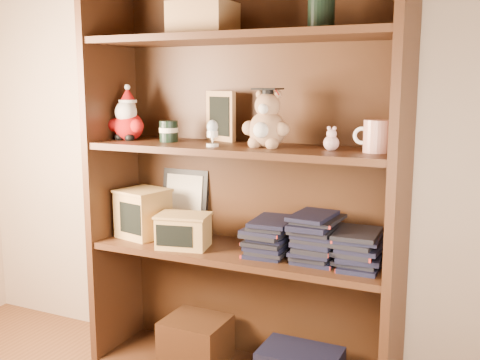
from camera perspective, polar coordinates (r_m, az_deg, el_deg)
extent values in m
cube|color=tan|center=(2.24, 2.35, 11.66)|extent=(3.00, 0.04, 2.50)
cube|color=#3D2211|center=(2.41, -12.72, 0.54)|extent=(0.03, 0.35, 1.60)
cube|color=#3D2211|center=(1.93, 15.92, -1.85)|extent=(0.03, 0.35, 1.60)
cube|color=#391F0F|center=(2.25, 1.79, 0.15)|extent=(1.20, 0.02, 1.60)
cube|color=#3D2211|center=(2.07, 0.00, 14.24)|extent=(1.14, 0.33, 0.02)
cube|color=#391F0F|center=(2.40, -4.50, -15.87)|extent=(0.25, 0.22, 0.18)
cube|color=#9E7547|center=(2.15, -3.77, 16.01)|extent=(0.22, 0.18, 0.12)
cylinder|color=black|center=(1.97, 8.25, 16.34)|extent=(0.09, 0.09, 0.11)
cube|color=#3D2211|center=(2.16, 0.00, -7.39)|extent=(1.14, 0.33, 0.02)
cube|color=#3D2211|center=(2.08, 0.00, 3.19)|extent=(1.14, 0.33, 0.02)
sphere|color=#A50F0F|center=(2.33, -11.25, 5.36)|extent=(0.12, 0.12, 0.12)
sphere|color=#A50F0F|center=(2.35, -12.60, 5.46)|extent=(0.06, 0.06, 0.06)
sphere|color=#A50F0F|center=(2.28, -10.44, 5.42)|extent=(0.06, 0.06, 0.06)
sphere|color=black|center=(2.33, -12.13, 4.27)|extent=(0.04, 0.04, 0.04)
sphere|color=black|center=(2.30, -11.15, 4.24)|extent=(0.04, 0.04, 0.04)
sphere|color=white|center=(2.32, -11.51, 6.79)|extent=(0.09, 0.09, 0.09)
sphere|color=#D8B293|center=(2.33, -11.31, 7.29)|extent=(0.06, 0.06, 0.06)
cone|color=#A50F0F|center=(2.32, -11.35, 8.50)|extent=(0.07, 0.07, 0.06)
sphere|color=white|center=(2.32, -11.38, 9.23)|extent=(0.02, 0.02, 0.02)
cylinder|color=white|center=(2.33, -11.33, 7.85)|extent=(0.07, 0.07, 0.01)
cylinder|color=black|center=(2.22, -7.25, 4.93)|extent=(0.07, 0.07, 0.08)
cylinder|color=beige|center=(2.22, -7.25, 5.06)|extent=(0.07, 0.07, 0.02)
cube|color=#9E7547|center=(2.24, -1.97, 6.50)|extent=(0.15, 0.07, 0.20)
cube|color=black|center=(2.22, -2.11, 6.48)|extent=(0.11, 0.05, 0.15)
cube|color=#9E7547|center=(2.27, -1.58, 4.48)|extent=(0.08, 0.08, 0.01)
cylinder|color=white|center=(2.05, -2.80, 3.57)|extent=(0.05, 0.05, 0.01)
cone|color=white|center=(2.04, -2.81, 4.13)|extent=(0.02, 0.02, 0.03)
cylinder|color=white|center=(2.04, -2.81, 4.69)|extent=(0.04, 0.04, 0.02)
ellipsoid|color=silver|center=(2.04, -2.82, 5.41)|extent=(0.04, 0.04, 0.05)
sphere|color=#A77C58|center=(2.03, 2.80, 5.13)|extent=(0.13, 0.13, 0.13)
sphere|color=white|center=(1.98, 2.16, 5.10)|extent=(0.06, 0.06, 0.06)
sphere|color=#A77C58|center=(2.04, 0.96, 5.30)|extent=(0.05, 0.05, 0.05)
sphere|color=#A77C58|center=(1.99, 4.26, 5.16)|extent=(0.05, 0.05, 0.05)
sphere|color=#A77C58|center=(2.01, 1.48, 3.81)|extent=(0.05, 0.05, 0.05)
sphere|color=#A77C58|center=(1.99, 3.26, 3.72)|extent=(0.05, 0.05, 0.05)
sphere|color=#A77C58|center=(2.02, 2.82, 7.57)|extent=(0.09, 0.09, 0.09)
sphere|color=white|center=(1.99, 2.39, 7.26)|extent=(0.04, 0.04, 0.04)
sphere|color=#A77C58|center=(2.05, 2.05, 8.68)|extent=(0.03, 0.03, 0.03)
sphere|color=#A77C58|center=(2.02, 3.83, 8.65)|extent=(0.03, 0.03, 0.03)
cylinder|color=black|center=(2.02, 2.83, 8.93)|extent=(0.04, 0.04, 0.02)
cube|color=black|center=(2.02, 2.83, 9.23)|extent=(0.09, 0.09, 0.01)
cylinder|color=#A50F0F|center=(1.99, 3.78, 8.91)|extent=(0.00, 0.04, 0.03)
sphere|color=#CA9C9D|center=(1.96, 9.26, 3.72)|extent=(0.05, 0.05, 0.05)
sphere|color=#CA9C9D|center=(1.95, 9.29, 4.65)|extent=(0.04, 0.04, 0.04)
sphere|color=#CA9C9D|center=(1.95, 9.03, 5.24)|extent=(0.01, 0.01, 0.01)
sphere|color=#CA9C9D|center=(1.95, 9.58, 5.21)|extent=(0.01, 0.01, 0.01)
cylinder|color=silver|center=(1.92, 13.69, 4.34)|extent=(0.09, 0.09, 0.11)
torus|color=white|center=(1.93, 12.27, 4.42)|extent=(0.06, 0.01, 0.06)
cube|color=black|center=(2.40, -5.62, -2.12)|extent=(0.21, 0.05, 0.27)
cube|color=beige|center=(2.39, -5.75, -2.17)|extent=(0.17, 0.04, 0.22)
cube|color=#B08848|center=(2.35, -9.81, -3.42)|extent=(0.21, 0.21, 0.19)
cube|color=black|center=(2.28, -11.06, -3.86)|extent=(0.12, 0.03, 0.12)
cube|color=#B08848|center=(2.33, -9.88, -1.10)|extent=(0.22, 0.22, 0.01)
cube|color=#B08848|center=(2.18, -5.76, -5.25)|extent=(0.21, 0.17, 0.12)
cube|color=black|center=(2.13, -6.71, -5.67)|extent=(0.14, 0.03, 0.08)
cube|color=#B08848|center=(2.17, -5.79, -3.60)|extent=(0.23, 0.18, 0.01)
cube|color=black|center=(2.11, 3.02, -7.26)|extent=(0.14, 0.20, 0.02)
cube|color=black|center=(2.11, 3.02, -6.85)|extent=(0.14, 0.20, 0.02)
cube|color=black|center=(2.10, 3.03, -6.43)|extent=(0.14, 0.20, 0.02)
cube|color=black|center=(2.10, 3.03, -6.01)|extent=(0.14, 0.20, 0.02)
cube|color=black|center=(2.09, 3.03, -5.59)|extent=(0.14, 0.20, 0.02)
cube|color=black|center=(2.09, 3.04, -5.17)|extent=(0.14, 0.20, 0.02)
cube|color=black|center=(2.09, 3.04, -4.74)|extent=(0.14, 0.20, 0.02)
cube|color=black|center=(2.08, 3.05, -4.32)|extent=(0.14, 0.20, 0.02)
cube|color=black|center=(2.08, 3.05, -3.89)|extent=(0.14, 0.20, 0.02)
cube|color=black|center=(2.05, 7.67, -7.83)|extent=(0.14, 0.20, 0.02)
cube|color=black|center=(2.05, 7.68, -7.41)|extent=(0.14, 0.20, 0.02)
cube|color=black|center=(2.05, 7.69, -6.98)|extent=(0.14, 0.20, 0.02)
cube|color=black|center=(2.04, 7.70, -6.55)|extent=(0.14, 0.20, 0.02)
cube|color=black|center=(2.04, 7.71, -6.12)|extent=(0.14, 0.20, 0.02)
cube|color=black|center=(2.03, 7.73, -5.68)|extent=(0.14, 0.20, 0.02)
cube|color=black|center=(2.03, 7.74, -5.25)|extent=(0.14, 0.20, 0.02)
cube|color=black|center=(2.02, 7.75, -4.81)|extent=(0.14, 0.20, 0.02)
cube|color=black|center=(2.02, 7.76, -4.37)|extent=(0.14, 0.20, 0.02)
cube|color=black|center=(2.02, 7.77, -3.93)|extent=(0.14, 0.20, 0.02)
cube|color=black|center=(2.01, 7.78, -3.49)|extent=(0.14, 0.20, 0.02)
cube|color=black|center=(2.02, 11.96, -8.31)|extent=(0.14, 0.20, 0.02)
cube|color=black|center=(2.01, 11.97, -7.88)|extent=(0.14, 0.20, 0.02)
cube|color=black|center=(2.01, 11.99, -7.44)|extent=(0.14, 0.20, 0.02)
cube|color=black|center=(2.00, 12.01, -7.00)|extent=(0.14, 0.20, 0.02)
cube|color=black|center=(2.00, 12.02, -6.56)|extent=(0.14, 0.20, 0.02)
cube|color=black|center=(1.99, 12.04, -6.12)|extent=(0.14, 0.20, 0.02)
cube|color=black|center=(1.99, 12.06, -5.68)|extent=(0.14, 0.20, 0.02)
cube|color=black|center=(1.98, 12.07, -5.23)|extent=(0.14, 0.20, 0.02)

